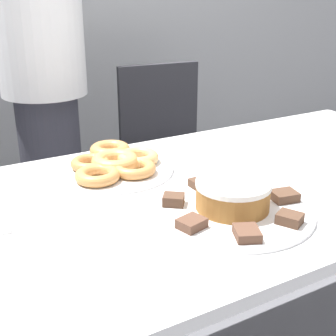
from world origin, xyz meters
The scene contains 19 objects.
table centered at (0.00, 0.00, 0.65)m, with size 1.97×0.84×0.73m.
person_standing centered at (-0.10, 0.86, 0.89)m, with size 0.33×0.33×1.68m.
office_chair_right centered at (0.45, 0.83, 0.42)m, with size 0.48×0.48×0.89m.
plate_cake centered at (0.05, -0.15, 0.73)m, with size 0.38×0.38×0.01m.
plate_donuts centered at (-0.09, 0.22, 0.73)m, with size 0.33×0.33×0.01m.
frosted_cake centered at (0.05, -0.15, 0.77)m, with size 0.17×0.17×0.07m.
lamington_0 centered at (0.15, -0.06, 0.75)m, with size 0.06×0.06×0.02m.
lamington_1 centered at (0.04, -0.01, 0.75)m, with size 0.04×0.05×0.02m.
lamington_2 centered at (-0.06, -0.07, 0.75)m, with size 0.06×0.06×0.02m.
lamington_3 centered at (-0.09, -0.18, 0.75)m, with size 0.07×0.06×0.02m.
lamington_4 centered at (-0.01, -0.27, 0.75)m, with size 0.07×0.07×0.02m.
lamington_5 centered at (0.11, -0.27, 0.75)m, with size 0.06×0.07×0.02m.
lamington_6 centered at (0.18, -0.18, 0.75)m, with size 0.07×0.06×0.02m.
donut_0 centered at (-0.09, 0.22, 0.76)m, with size 0.13×0.13×0.04m.
donut_1 centered at (-0.15, 0.26, 0.75)m, with size 0.11×0.11×0.03m.
donut_2 centered at (-0.17, 0.16, 0.76)m, with size 0.12×0.12×0.03m.
donut_3 centered at (-0.06, 0.16, 0.76)m, with size 0.12×0.12×0.03m.
donut_4 centered at (-0.01, 0.23, 0.76)m, with size 0.12×0.12×0.03m.
donut_5 centered at (-0.06, 0.32, 0.76)m, with size 0.12×0.12×0.04m.
Camera 1 is at (-0.57, -0.93, 1.23)m, focal length 50.00 mm.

